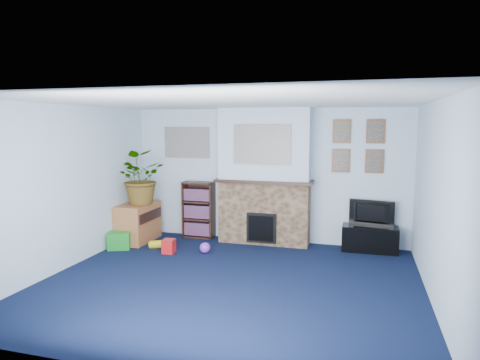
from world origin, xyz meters
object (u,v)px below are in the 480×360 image
(television, at_px, (371,213))
(sideboard, at_px, (138,222))
(bookshelf, at_px, (199,211))
(tv_stand, at_px, (370,238))

(television, xyz_separation_m, sideboard, (-4.06, -0.51, -0.29))
(bookshelf, distance_m, sideboard, 1.13)
(tv_stand, xyz_separation_m, television, (0.00, 0.02, 0.42))
(tv_stand, distance_m, sideboard, 4.09)
(bookshelf, bearing_deg, sideboard, -149.74)
(television, height_order, sideboard, television)
(tv_stand, bearing_deg, bookshelf, 178.58)
(television, distance_m, bookshelf, 3.10)
(tv_stand, height_order, bookshelf, bookshelf)
(bookshelf, xyz_separation_m, sideboard, (-0.97, -0.56, -0.15))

